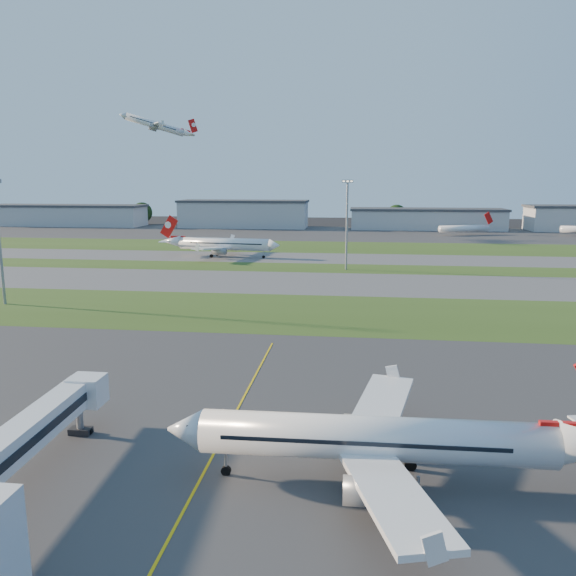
% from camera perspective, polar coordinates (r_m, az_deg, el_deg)
% --- Properties ---
extents(ground, '(700.00, 700.00, 0.00)m').
position_cam_1_polar(ground, '(62.91, -10.44, -13.12)').
color(ground, black).
rests_on(ground, ground).
extents(apron_near, '(300.00, 70.00, 0.01)m').
position_cam_1_polar(apron_near, '(62.91, -10.44, -13.12)').
color(apron_near, '#333335').
rests_on(apron_near, ground).
extents(grass_strip_a, '(300.00, 34.00, 0.01)m').
position_cam_1_polar(grass_strip_a, '(111.16, -2.46, -2.40)').
color(grass_strip_a, '#314C19').
rests_on(grass_strip_a, ground).
extents(taxiway_a, '(300.00, 32.00, 0.01)m').
position_cam_1_polar(taxiway_a, '(143.15, -0.30, 0.59)').
color(taxiway_a, '#515154').
rests_on(taxiway_a, ground).
extents(grass_strip_b, '(300.00, 18.00, 0.01)m').
position_cam_1_polar(grass_strip_b, '(167.65, 0.78, 2.08)').
color(grass_strip_b, '#314C19').
rests_on(grass_strip_b, ground).
extents(taxiway_b, '(300.00, 26.00, 0.01)m').
position_cam_1_polar(taxiway_b, '(189.31, 1.51, 3.08)').
color(taxiway_b, '#515154').
rests_on(taxiway_b, ground).
extents(grass_strip_c, '(300.00, 40.00, 0.01)m').
position_cam_1_polar(grass_strip_c, '(221.93, 2.33, 4.21)').
color(grass_strip_c, '#314C19').
rests_on(grass_strip_c, ground).
extents(apron_far, '(400.00, 80.00, 0.01)m').
position_cam_1_polar(apron_far, '(281.47, 3.34, 5.58)').
color(apron_far, '#333335').
rests_on(apron_far, ground).
extents(yellow_line, '(0.25, 60.00, 0.02)m').
position_cam_1_polar(yellow_line, '(61.68, -5.87, -13.50)').
color(yellow_line, gold).
rests_on(yellow_line, ground).
extents(jet_bridge, '(4.20, 26.90, 6.20)m').
position_cam_1_polar(jet_bridge, '(52.75, -26.34, -14.20)').
color(jet_bridge, silver).
rests_on(jet_bridge, ground).
extents(airliner_parked, '(36.43, 30.92, 11.37)m').
position_cam_1_polar(airliner_parked, '(49.27, 9.15, -14.98)').
color(airliner_parked, white).
rests_on(airliner_parked, ground).
extents(airliner_taxiing, '(39.66, 33.46, 12.40)m').
position_cam_1_polar(airliner_taxiing, '(192.46, -6.58, 4.44)').
color(airliner_taxiing, white).
rests_on(airliner_taxiing, ground).
extents(airliner_departing, '(32.38, 27.53, 10.75)m').
position_cam_1_polar(airliner_departing, '(288.88, -13.30, 15.81)').
color(airliner_departing, white).
extents(mini_jet_near, '(27.25, 12.48, 9.48)m').
position_cam_1_polar(mini_jet_near, '(282.94, 17.49, 5.80)').
color(mini_jet_near, white).
rests_on(mini_jet_near, ground).
extents(light_mast_centre, '(3.20, 0.70, 25.80)m').
position_cam_1_polar(light_mast_centre, '(163.12, 6.01, 7.02)').
color(light_mast_centre, gray).
rests_on(light_mast_centre, ground).
extents(hangar_far_west, '(91.80, 23.00, 12.20)m').
position_cam_1_polar(hangar_far_west, '(352.86, -21.60, 6.90)').
color(hangar_far_west, gray).
rests_on(hangar_far_west, ground).
extents(hangar_west, '(71.40, 23.00, 15.20)m').
position_cam_1_polar(hangar_west, '(316.58, -4.52, 7.52)').
color(hangar_west, gray).
rests_on(hangar_west, ground).
extents(hangar_east, '(81.60, 23.00, 11.20)m').
position_cam_1_polar(hangar_east, '(312.59, 13.90, 6.84)').
color(hangar_east, gray).
rests_on(hangar_east, ground).
extents(tree_far_west, '(11.00, 11.00, 12.00)m').
position_cam_1_polar(tree_far_west, '(384.39, -25.96, 6.88)').
color(tree_far_west, black).
rests_on(tree_far_west, ground).
extents(tree_west, '(12.10, 12.10, 13.20)m').
position_cam_1_polar(tree_west, '(349.51, -14.61, 7.43)').
color(tree_west, black).
rests_on(tree_west, ground).
extents(tree_mid_west, '(9.90, 9.90, 10.80)m').
position_cam_1_polar(tree_mid_west, '(323.58, 0.26, 7.31)').
color(tree_mid_west, black).
rests_on(tree_mid_west, ground).
extents(tree_mid_east, '(11.55, 11.55, 12.60)m').
position_cam_1_polar(tree_mid_east, '(325.04, 10.97, 7.30)').
color(tree_mid_east, black).
rests_on(tree_mid_east, ground).
extents(tree_east, '(10.45, 10.45, 11.40)m').
position_cam_1_polar(tree_east, '(336.64, 23.91, 6.58)').
color(tree_east, black).
rests_on(tree_east, ground).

